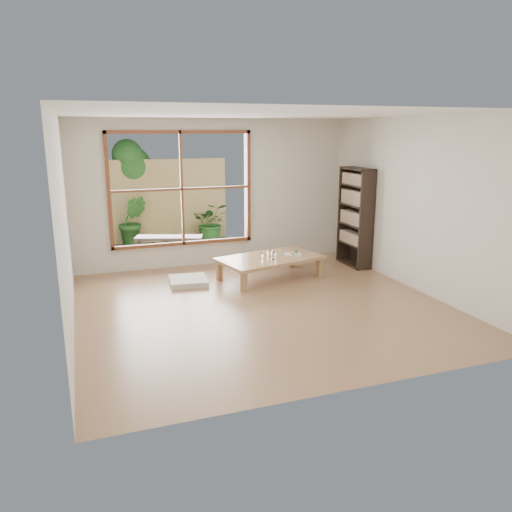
{
  "coord_description": "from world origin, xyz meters",
  "views": [
    {
      "loc": [
        -2.31,
        -6.24,
        2.41
      ],
      "look_at": [
        0.15,
        0.65,
        0.55
      ],
      "focal_mm": 35.0,
      "sensor_mm": 36.0,
      "label": 1
    }
  ],
  "objects_px": {
    "low_table": "(270,260)",
    "food_tray": "(294,254)",
    "garden_bench": "(169,239)",
    "bookshelf": "(355,217)"
  },
  "relations": [
    {
      "from": "low_table",
      "to": "food_tray",
      "type": "xyz_separation_m",
      "value": [
        0.43,
        0.01,
        0.06
      ]
    },
    {
      "from": "low_table",
      "to": "garden_bench",
      "type": "xyz_separation_m",
      "value": [
        -1.33,
        1.91,
        0.04
      ]
    },
    {
      "from": "low_table",
      "to": "bookshelf",
      "type": "distance_m",
      "value": 1.86
    },
    {
      "from": "bookshelf",
      "to": "garden_bench",
      "type": "bearing_deg",
      "value": 152.09
    },
    {
      "from": "bookshelf",
      "to": "low_table",
      "type": "bearing_deg",
      "value": -170.85
    },
    {
      "from": "low_table",
      "to": "bookshelf",
      "type": "bearing_deg",
      "value": -4.34
    },
    {
      "from": "garden_bench",
      "to": "low_table",
      "type": "bearing_deg",
      "value": -36.63
    },
    {
      "from": "low_table",
      "to": "bookshelf",
      "type": "xyz_separation_m",
      "value": [
        1.75,
        0.28,
        0.56
      ]
    },
    {
      "from": "garden_bench",
      "to": "bookshelf",
      "type": "bearing_deg",
      "value": -9.41
    },
    {
      "from": "low_table",
      "to": "garden_bench",
      "type": "height_order",
      "value": "garden_bench"
    }
  ]
}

